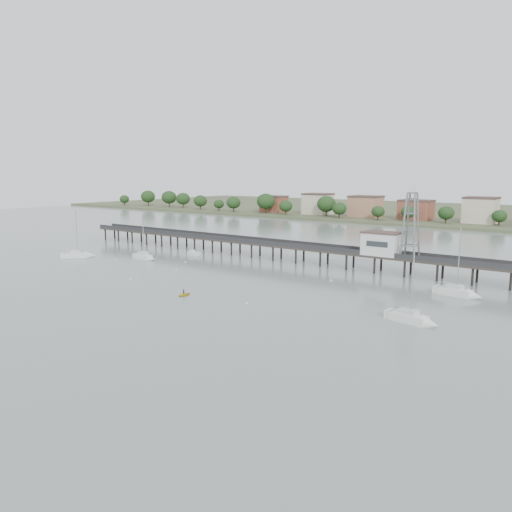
{
  "coord_description": "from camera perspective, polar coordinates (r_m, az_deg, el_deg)",
  "views": [
    {
      "loc": [
        68.99,
        -46.06,
        22.18
      ],
      "look_at": [
        3.11,
        42.0,
        4.0
      ],
      "focal_mm": 35.0,
      "sensor_mm": 36.0,
      "label": 1
    }
  ],
  "objects": [
    {
      "name": "far_shore",
      "position": [
        294.53,
        23.31,
        4.49
      ],
      "size": [
        500.0,
        170.0,
        10.4
      ],
      "color": "#475133",
      "rests_on": "ground"
    },
    {
      "name": "lattice_tower",
      "position": [
        113.03,
        17.28,
        3.34
      ],
      "size": [
        3.2,
        3.2,
        15.5
      ],
      "color": "slate",
      "rests_on": "ground"
    },
    {
      "name": "white_tender",
      "position": [
        138.71,
        -7.18,
        0.31
      ],
      "size": [
        4.24,
        2.4,
        1.55
      ],
      "rotation": [
        0.0,
        0.0,
        -0.19
      ],
      "color": "silver",
      "rests_on": "ground"
    },
    {
      "name": "pier",
      "position": [
        127.85,
        3.72,
        1.1
      ],
      "size": [
        150.0,
        5.0,
        5.5
      ],
      "color": "#2D2823",
      "rests_on": "ground"
    },
    {
      "name": "sailboat_a",
      "position": [
        141.61,
        -19.35,
        0.1
      ],
      "size": [
        7.44,
        7.33,
        13.37
      ],
      "rotation": [
        0.0,
        0.0,
        0.77
      ],
      "color": "silver",
      "rests_on": "ground"
    },
    {
      "name": "sailboat_b",
      "position": [
        133.23,
        -12.49,
        -0.14
      ],
      "size": [
        7.16,
        2.29,
        11.85
      ],
      "rotation": [
        0.0,
        0.0,
        -0.03
      ],
      "color": "silver",
      "rests_on": "ground"
    },
    {
      "name": "dinghy_occupant",
      "position": [
        93.05,
        -8.27,
        -4.5
      ],
      "size": [
        0.42,
        1.03,
        0.24
      ],
      "primitive_type": "imported",
      "rotation": [
        0.0,
        0.0,
        3.18
      ],
      "color": "black",
      "rests_on": "ground"
    },
    {
      "name": "sailboat_d",
      "position": [
        78.72,
        17.78,
        -6.95
      ],
      "size": [
        8.07,
        3.72,
        12.89
      ],
      "rotation": [
        0.0,
        0.0,
        -0.19
      ],
      "color": "silver",
      "rests_on": "ground"
    },
    {
      "name": "sailboat_e",
      "position": [
        98.61,
        22.42,
        -3.95
      ],
      "size": [
        8.35,
        3.62,
        13.36
      ],
      "rotation": [
        0.0,
        0.0,
        -0.16
      ],
      "color": "silver",
      "rests_on": "ground"
    },
    {
      "name": "ground_plane",
      "position": [
        85.87,
        -18.9,
        -6.1
      ],
      "size": [
        500.0,
        500.0,
        0.0
      ],
      "primitive_type": "plane",
      "color": "slate",
      "rests_on": "ground"
    },
    {
      "name": "pier_building",
      "position": [
        115.86,
        14.15,
        1.41
      ],
      "size": [
        8.4,
        5.4,
        5.3
      ],
      "color": "silver",
      "rests_on": "ground"
    },
    {
      "name": "yellow_dinghy",
      "position": [
        93.05,
        -8.27,
        -4.5
      ],
      "size": [
        1.89,
        0.59,
        2.63
      ],
      "primitive_type": "imported",
      "rotation": [
        0.0,
        0.0,
        0.02
      ],
      "color": "yellow",
      "rests_on": "ground"
    },
    {
      "name": "mooring_buoys",
      "position": [
        106.25,
        -4.64,
        -2.65
      ],
      "size": [
        84.36,
        25.91,
        0.39
      ],
      "color": "beige",
      "rests_on": "ground"
    }
  ]
}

